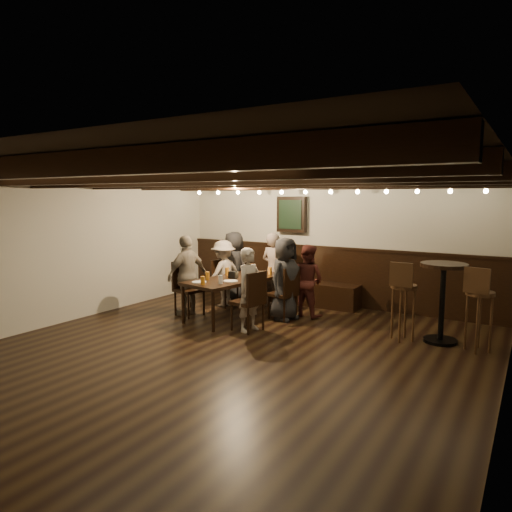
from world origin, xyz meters
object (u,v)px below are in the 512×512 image
Objects in this scene: chair_left_far at (189,299)px; person_left_near at (223,273)px; bar_stool_right at (478,320)px; dining_table at (235,281)px; person_bench_left at (234,266)px; person_right_near at (285,279)px; person_left_far at (187,275)px; person_right_far at (250,290)px; chair_right_far at (248,312)px; person_bench_right at (307,280)px; high_top_table at (443,291)px; bar_stool_left at (403,311)px; chair_right_near at (283,303)px; person_bench_centre at (273,270)px; chair_left_near at (225,292)px.

chair_left_far is 0.76× the size of person_left_near.
bar_stool_right is (4.62, 0.58, 0.14)m from chair_left_far.
person_bench_left reaches higher than dining_table.
person_left_near is at bearing -178.11° from chair_left_far.
person_left_near is 0.90× the size of person_right_near.
person_left_far is 1.09× the size of person_right_far.
chair_right_far is 0.37m from person_right_far.
dining_table is 1.27m from person_bench_right.
bar_stool_left reaches higher than high_top_table.
person_bench_right reaches higher than chair_right_near.
chair_right_near is 0.98m from person_right_far.
person_bench_centre is 1.22× the size of bar_stool_right.
person_right_near is 2.52m from high_top_table.
chair_right_far is at bearing 82.41° from person_bench_right.
bar_stool_left is at bearing -60.95° from chair_right_far.
high_top_table is at bearing -60.38° from chair_right_far.
person_bench_left is 0.98× the size of person_left_far.
bar_stool_right is at bearing 179.97° from person_bench_left.
person_left_far is (-0.99, -1.35, 0.00)m from person_bench_centre.
person_right_far is at bearing -90.00° from chair_right_far.
person_right_far reaches higher than bar_stool_right.
chair_left_far reaches higher than chair_right_far.
person_bench_centre is (0.96, 1.36, 0.42)m from chair_left_far.
person_left_far is at bearing 39.29° from person_bench_right.
chair_right_near is 0.60m from person_bench_right.
chair_right_far is 0.67× the size of person_right_near.
high_top_table is (2.29, -0.32, 0.12)m from person_bench_right.
chair_right_far is at bearing 90.00° from chair_left_far.
person_bench_left reaches higher than person_bench_right.
person_right_near is at bearing 120.96° from person_left_far.
chair_left_far is at bearing 39.80° from person_bench_right.
person_bench_right is (1.67, 0.17, 0.36)m from chair_left_near.
chair_left_near is 0.76× the size of bar_stool_left.
person_bench_right is at bearing -180.00° from person_bench_left.
high_top_table is at bearing 178.55° from person_bench_centre.
person_right_far reaches higher than person_left_near.
high_top_table reaches higher than chair_left_far.
chair_left_far is 3.66m from bar_stool_left.
high_top_table is (3.97, -0.15, 0.49)m from chair_left_near.
person_left_far is at bearing -169.94° from high_top_table.
person_right_far is at bearing 58.50° from chair_left_near.
person_right_near is (0.81, 0.32, 0.07)m from dining_table.
chair_left_near is at bearing 177.89° from high_top_table.
person_right_far is at bearing 90.00° from person_left_far.
chair_right_far is at bearing -159.45° from bar_stool_left.
chair_left_near is 4.00m from high_top_table.
bar_stool_left reaches higher than chair_right_far.
person_right_near is at bearing -177.74° from high_top_table.
person_right_far is 1.14× the size of high_top_table.
person_left_far is 1.50m from person_right_far.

